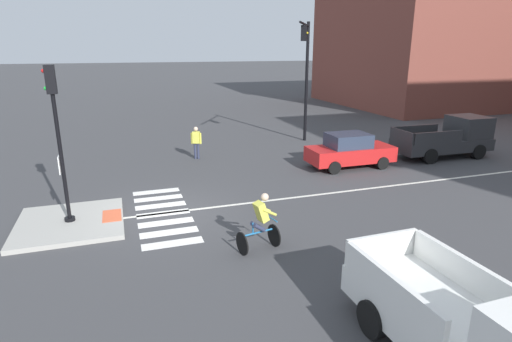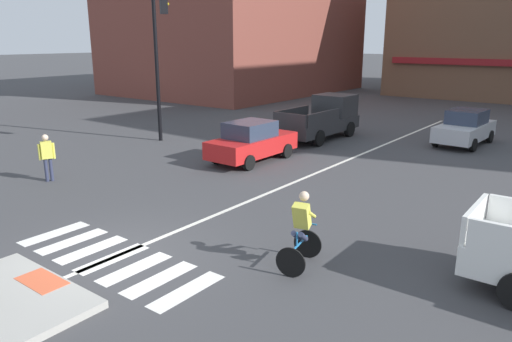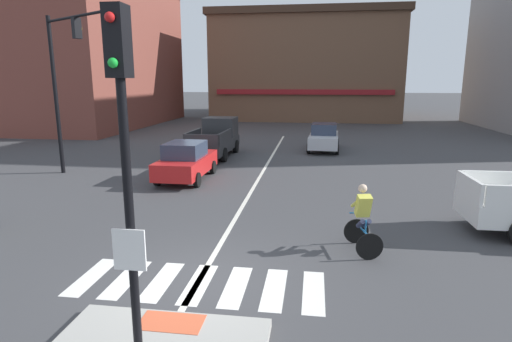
% 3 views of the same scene
% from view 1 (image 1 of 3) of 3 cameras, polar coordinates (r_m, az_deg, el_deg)
% --- Properties ---
extents(ground_plane, '(300.00, 300.00, 0.00)m').
position_cam_1_polar(ground_plane, '(14.84, -11.96, -5.67)').
color(ground_plane, '#3D3D3F').
extents(traffic_island, '(3.38, 3.27, 0.15)m').
position_cam_1_polar(traffic_island, '(14.86, -24.12, -6.50)').
color(traffic_island, '#A3A099').
rests_on(traffic_island, ground).
extents(tactile_pad_front, '(1.10, 0.60, 0.01)m').
position_cam_1_polar(tactile_pad_front, '(14.73, -19.17, -5.80)').
color(tactile_pad_front, '#DB5B38').
rests_on(tactile_pad_front, traffic_island).
extents(signal_pole, '(0.44, 0.38, 4.91)m').
position_cam_1_polar(signal_pole, '(14.03, -25.61, 4.97)').
color(signal_pole, black).
rests_on(signal_pole, traffic_island).
extents(crosswalk_stripe_a, '(0.44, 1.80, 0.01)m').
position_cam_1_polar(crosswalk_stripe_a, '(17.08, -13.52, -2.76)').
color(crosswalk_stripe_a, silver).
rests_on(crosswalk_stripe_a, ground).
extents(crosswalk_stripe_b, '(0.44, 1.80, 0.01)m').
position_cam_1_polar(crosswalk_stripe_b, '(16.32, -13.25, -3.66)').
color(crosswalk_stripe_b, silver).
rests_on(crosswalk_stripe_b, ground).
extents(crosswalk_stripe_c, '(0.44, 1.80, 0.01)m').
position_cam_1_polar(crosswalk_stripe_c, '(15.57, -12.95, -4.64)').
color(crosswalk_stripe_c, silver).
rests_on(crosswalk_stripe_c, ground).
extents(crosswalk_stripe_d, '(0.44, 1.80, 0.01)m').
position_cam_1_polar(crosswalk_stripe_d, '(14.83, -12.61, -5.72)').
color(crosswalk_stripe_d, silver).
rests_on(crosswalk_stripe_d, ground).
extents(crosswalk_stripe_e, '(0.44, 1.80, 0.01)m').
position_cam_1_polar(crosswalk_stripe_e, '(14.09, -12.24, -6.92)').
color(crosswalk_stripe_e, silver).
rests_on(crosswalk_stripe_e, ground).
extents(crosswalk_stripe_f, '(0.44, 1.80, 0.01)m').
position_cam_1_polar(crosswalk_stripe_f, '(13.36, -11.83, -8.24)').
color(crosswalk_stripe_f, silver).
rests_on(crosswalk_stripe_f, ground).
extents(crosswalk_stripe_g, '(0.44, 1.80, 0.01)m').
position_cam_1_polar(crosswalk_stripe_g, '(12.64, -11.37, -9.72)').
color(crosswalk_stripe_g, silver).
rests_on(crosswalk_stripe_g, ground).
extents(lane_centre_line, '(0.14, 28.00, 0.01)m').
position_cam_1_polar(lane_centre_line, '(18.67, 20.10, -1.66)').
color(lane_centre_line, silver).
rests_on(lane_centre_line, ground).
extents(traffic_light_mast, '(3.73, 2.29, 6.95)m').
position_cam_1_polar(traffic_light_mast, '(24.64, 6.85, 14.07)').
color(traffic_light_mast, black).
rests_on(traffic_light_mast, ground).
extents(building_far_block, '(16.93, 21.01, 13.89)m').
position_cam_1_polar(building_far_block, '(47.07, 24.38, 17.00)').
color(building_far_block, brown).
rests_on(building_far_block, ground).
extents(car_red_westbound_far, '(1.88, 4.12, 1.64)m').
position_cam_1_polar(car_red_westbound_far, '(20.29, 12.74, 2.75)').
color(car_red_westbound_far, red).
rests_on(car_red_westbound_far, ground).
extents(pickup_truck_charcoal_westbound_distant, '(2.14, 5.14, 2.08)m').
position_cam_1_polar(pickup_truck_charcoal_westbound_distant, '(23.98, 25.04, 4.11)').
color(pickup_truck_charcoal_westbound_distant, '#2D2D30').
rests_on(pickup_truck_charcoal_westbound_distant, ground).
extents(cyclist, '(0.87, 1.20, 1.68)m').
position_cam_1_polar(cyclist, '(11.69, 0.62, -6.93)').
color(cyclist, black).
rests_on(cyclist, ground).
extents(pedestrian_at_curb_left, '(0.35, 0.51, 1.67)m').
position_cam_1_polar(pedestrian_at_curb_left, '(21.48, -8.21, 4.22)').
color(pedestrian_at_curb_left, '#2D334C').
rests_on(pedestrian_at_curb_left, ground).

